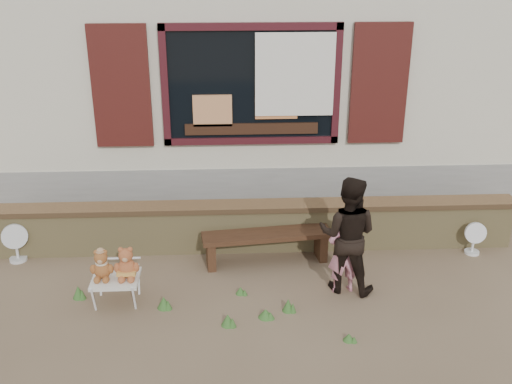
{
  "coord_description": "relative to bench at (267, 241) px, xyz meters",
  "views": [
    {
      "loc": [
        -0.33,
        -6.31,
        3.86
      ],
      "look_at": [
        0.0,
        0.6,
        1.0
      ],
      "focal_mm": 42.0,
      "sensor_mm": 36.0,
      "label": 1
    }
  ],
  "objects": [
    {
      "name": "teddy_bear_left",
      "position": [
        -1.94,
        -0.87,
        0.2
      ],
      "size": [
        0.27,
        0.23,
        0.37
      ],
      "primitive_type": null,
      "rotation": [
        0.0,
        0.0,
        0.01
      ],
      "color": "brown",
      "rests_on": "folding_chair"
    },
    {
      "name": "grass_tufts",
      "position": [
        -0.68,
        -1.13,
        -0.25
      ],
      "size": [
        3.16,
        1.1,
        0.16
      ],
      "color": "#366227",
      "rests_on": "ground"
    },
    {
      "name": "brick_wall",
      "position": [
        -0.14,
        0.4,
        0.03
      ],
      "size": [
        7.1,
        0.36,
        0.67
      ],
      "color": "tan",
      "rests_on": "ground"
    },
    {
      "name": "fan_left",
      "position": [
        -3.28,
        0.2,
        -0.04
      ],
      "size": [
        0.35,
        0.23,
        0.54
      ],
      "rotation": [
        0.0,
        0.0,
        0.36
      ],
      "color": "silver",
      "rests_on": "ground"
    },
    {
      "name": "fan_right",
      "position": [
        2.79,
        0.1,
        -0.08
      ],
      "size": [
        0.29,
        0.2,
        0.47
      ],
      "rotation": [
        0.0,
        0.0,
        -0.07
      ],
      "color": "white",
      "rests_on": "ground"
    },
    {
      "name": "child",
      "position": [
        0.86,
        -0.74,
        0.21
      ],
      "size": [
        0.42,
        0.31,
        1.05
      ],
      "primitive_type": "imported",
      "rotation": [
        0.0,
        0.0,
        3.3
      ],
      "color": "pink",
      "rests_on": "ground"
    },
    {
      "name": "teddy_bear_right",
      "position": [
        -1.66,
        -0.87,
        0.21
      ],
      "size": [
        0.29,
        0.25,
        0.39
      ],
      "primitive_type": null,
      "rotation": [
        0.0,
        0.0,
        0.01
      ],
      "color": "brown",
      "rests_on": "folding_chair"
    },
    {
      "name": "shopfront",
      "position": [
        -0.14,
        3.89,
        1.69
      ],
      "size": [
        8.04,
        5.13,
        4.0
      ],
      "color": "#B8AE95",
      "rests_on": "ground"
    },
    {
      "name": "ground",
      "position": [
        -0.14,
        -0.6,
        -0.31
      ],
      "size": [
        80.0,
        80.0,
        0.0
      ],
      "primitive_type": "plane",
      "color": "brown",
      "rests_on": "ground"
    },
    {
      "name": "bench",
      "position": [
        0.0,
        0.0,
        0.0
      ],
      "size": [
        1.7,
        0.55,
        0.43
      ],
      "rotation": [
        0.0,
        0.0,
        0.12
      ],
      "color": "#341F12",
      "rests_on": "ground"
    },
    {
      "name": "folding_chair",
      "position": [
        -1.8,
        -0.87,
        -0.01
      ],
      "size": [
        0.54,
        0.48,
        0.33
      ],
      "rotation": [
        0.0,
        0.0,
        0.01
      ],
      "color": "silver",
      "rests_on": "ground"
    },
    {
      "name": "adult",
      "position": [
        0.9,
        -0.69,
        0.41
      ],
      "size": [
        0.85,
        0.75,
        1.44
      ],
      "primitive_type": "imported",
      "rotation": [
        0.0,
        0.0,
        2.79
      ],
      "color": "black",
      "rests_on": "ground"
    }
  ]
}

